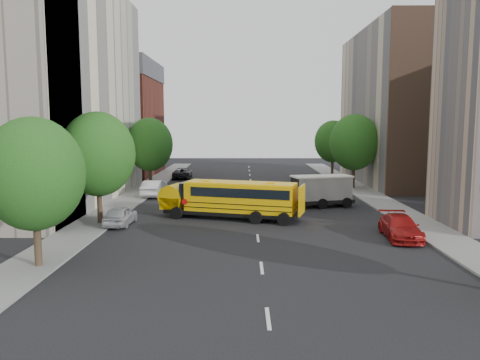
{
  "coord_description": "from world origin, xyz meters",
  "views": [
    {
      "loc": [
        -0.91,
        -36.31,
        7.06
      ],
      "look_at": [
        -1.18,
        2.0,
        2.43
      ],
      "focal_mm": 35.0,
      "sensor_mm": 36.0,
      "label": 1
    }
  ],
  "objects_px": {
    "parked_car_2": "(182,173)",
    "parked_car_1": "(154,188)",
    "street_tree_1": "(98,154)",
    "street_tree_2": "(150,145)",
    "street_tree_4": "(354,142)",
    "street_tree_5": "(333,142)",
    "school_bus": "(230,198)",
    "safari_truck": "(317,190)",
    "street_tree_0": "(34,174)",
    "parked_car_0": "(120,215)",
    "parked_car_3": "(400,227)"
  },
  "relations": [
    {
      "from": "parked_car_2",
      "to": "street_tree_1",
      "type": "bearing_deg",
      "value": 81.81
    },
    {
      "from": "street_tree_4",
      "to": "parked_car_0",
      "type": "height_order",
      "value": "street_tree_4"
    },
    {
      "from": "parked_car_3",
      "to": "street_tree_5",
      "type": "bearing_deg",
      "value": 90.48
    },
    {
      "from": "street_tree_1",
      "to": "school_bus",
      "type": "distance_m",
      "value": 9.93
    },
    {
      "from": "street_tree_5",
      "to": "street_tree_1",
      "type": "bearing_deg",
      "value": -126.25
    },
    {
      "from": "street_tree_2",
      "to": "parked_car_0",
      "type": "height_order",
      "value": "street_tree_2"
    },
    {
      "from": "street_tree_5",
      "to": "street_tree_2",
      "type": "bearing_deg",
      "value": -151.39
    },
    {
      "from": "parked_car_1",
      "to": "street_tree_0",
      "type": "bearing_deg",
      "value": 88.75
    },
    {
      "from": "street_tree_0",
      "to": "street_tree_4",
      "type": "distance_m",
      "value": 35.61
    },
    {
      "from": "street_tree_5",
      "to": "safari_truck",
      "type": "height_order",
      "value": "street_tree_5"
    },
    {
      "from": "street_tree_1",
      "to": "street_tree_5",
      "type": "bearing_deg",
      "value": 53.75
    },
    {
      "from": "street_tree_0",
      "to": "parked_car_3",
      "type": "xyz_separation_m",
      "value": [
        19.8,
        6.05,
        -3.93
      ]
    },
    {
      "from": "street_tree_2",
      "to": "street_tree_5",
      "type": "distance_m",
      "value": 25.06
    },
    {
      "from": "street_tree_0",
      "to": "parked_car_0",
      "type": "bearing_deg",
      "value": 81.33
    },
    {
      "from": "street_tree_2",
      "to": "street_tree_4",
      "type": "height_order",
      "value": "street_tree_4"
    },
    {
      "from": "street_tree_1",
      "to": "street_tree_5",
      "type": "distance_m",
      "value": 37.2
    },
    {
      "from": "street_tree_2",
      "to": "parked_car_1",
      "type": "xyz_separation_m",
      "value": [
        1.4,
        -5.2,
        -4.02
      ]
    },
    {
      "from": "parked_car_3",
      "to": "school_bus",
      "type": "bearing_deg",
      "value": 154.98
    },
    {
      "from": "street_tree_4",
      "to": "parked_car_1",
      "type": "bearing_deg",
      "value": -165.82
    },
    {
      "from": "street_tree_2",
      "to": "parked_car_3",
      "type": "relative_size",
      "value": 1.58
    },
    {
      "from": "street_tree_0",
      "to": "school_bus",
      "type": "distance_m",
      "value": 15.39
    },
    {
      "from": "street_tree_5",
      "to": "parked_car_2",
      "type": "xyz_separation_m",
      "value": [
        -19.8,
        -2.28,
        -4.0
      ]
    },
    {
      "from": "parked_car_0",
      "to": "parked_car_2",
      "type": "relative_size",
      "value": 0.8
    },
    {
      "from": "street_tree_4",
      "to": "street_tree_1",
      "type": "bearing_deg",
      "value": -140.71
    },
    {
      "from": "street_tree_0",
      "to": "street_tree_5",
      "type": "height_order",
      "value": "street_tree_5"
    },
    {
      "from": "school_bus",
      "to": "street_tree_4",
      "type": "bearing_deg",
      "value": 67.31
    },
    {
      "from": "safari_truck",
      "to": "street_tree_4",
      "type": "bearing_deg",
      "value": 48.68
    },
    {
      "from": "parked_car_2",
      "to": "parked_car_1",
      "type": "bearing_deg",
      "value": 83.28
    },
    {
      "from": "street_tree_2",
      "to": "safari_truck",
      "type": "bearing_deg",
      "value": -33.95
    },
    {
      "from": "parked_car_2",
      "to": "school_bus",
      "type": "bearing_deg",
      "value": 101.43
    },
    {
      "from": "street_tree_4",
      "to": "school_bus",
      "type": "bearing_deg",
      "value": -128.86
    },
    {
      "from": "school_bus",
      "to": "parked_car_1",
      "type": "relative_size",
      "value": 2.12
    },
    {
      "from": "street_tree_1",
      "to": "parked_car_3",
      "type": "height_order",
      "value": "street_tree_1"
    },
    {
      "from": "safari_truck",
      "to": "parked_car_2",
      "type": "xyz_separation_m",
      "value": [
        -14.12,
        20.7,
        -0.71
      ]
    },
    {
      "from": "street_tree_0",
      "to": "school_bus",
      "type": "xyz_separation_m",
      "value": [
        9.12,
        12.02,
        -3.05
      ]
    },
    {
      "from": "safari_truck",
      "to": "parked_car_0",
      "type": "relative_size",
      "value": 1.63
    },
    {
      "from": "street_tree_0",
      "to": "street_tree_1",
      "type": "relative_size",
      "value": 0.94
    },
    {
      "from": "street_tree_1",
      "to": "street_tree_2",
      "type": "xyz_separation_m",
      "value": [
        0.0,
        18.0,
        -0.12
      ]
    },
    {
      "from": "street_tree_2",
      "to": "parked_car_2",
      "type": "relative_size",
      "value": 1.52
    },
    {
      "from": "street_tree_5",
      "to": "parked_car_0",
      "type": "xyz_separation_m",
      "value": [
        -20.51,
        -30.25,
        -4.01
      ]
    },
    {
      "from": "street_tree_1",
      "to": "parked_car_3",
      "type": "bearing_deg",
      "value": -11.28
    },
    {
      "from": "street_tree_0",
      "to": "street_tree_1",
      "type": "height_order",
      "value": "street_tree_1"
    },
    {
      "from": "parked_car_1",
      "to": "parked_car_2",
      "type": "relative_size",
      "value": 0.96
    },
    {
      "from": "street_tree_1",
      "to": "safari_truck",
      "type": "distance_m",
      "value": 18.11
    },
    {
      "from": "street_tree_5",
      "to": "school_bus",
      "type": "relative_size",
      "value": 0.73
    },
    {
      "from": "street_tree_1",
      "to": "parked_car_0",
      "type": "bearing_deg",
      "value": -9.47
    },
    {
      "from": "street_tree_1",
      "to": "parked_car_2",
      "type": "xyz_separation_m",
      "value": [
        2.2,
        27.72,
        -4.25
      ]
    },
    {
      "from": "street_tree_2",
      "to": "street_tree_4",
      "type": "distance_m",
      "value": 22.0
    },
    {
      "from": "street_tree_4",
      "to": "street_tree_5",
      "type": "relative_size",
      "value": 1.08
    },
    {
      "from": "parked_car_0",
      "to": "parked_car_2",
      "type": "xyz_separation_m",
      "value": [
        0.71,
        27.96,
        0.02
      ]
    }
  ]
}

